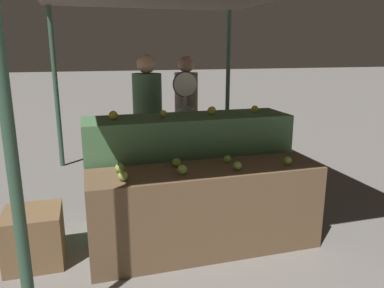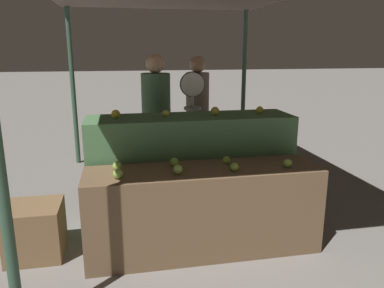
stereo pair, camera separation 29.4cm
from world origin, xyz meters
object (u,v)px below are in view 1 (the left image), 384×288
(person_vendor_at_scale, at_px, (148,115))
(wooden_crate_side, at_px, (34,237))
(produce_scale, at_px, (185,108))
(person_customer_left, at_px, (186,108))

(person_vendor_at_scale, relative_size, wooden_crate_side, 3.70)
(produce_scale, xyz_separation_m, wooden_crate_side, (-1.61, -1.03, -0.89))
(person_customer_left, xyz_separation_m, wooden_crate_side, (-1.85, -1.86, -0.76))
(produce_scale, height_order, person_customer_left, person_customer_left)
(person_vendor_at_scale, distance_m, wooden_crate_side, 1.98)
(person_vendor_at_scale, height_order, person_customer_left, person_vendor_at_scale)
(produce_scale, relative_size, person_customer_left, 0.91)
(person_vendor_at_scale, distance_m, person_customer_left, 0.81)
(produce_scale, distance_m, wooden_crate_side, 2.11)
(person_customer_left, bearing_deg, wooden_crate_side, 63.78)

